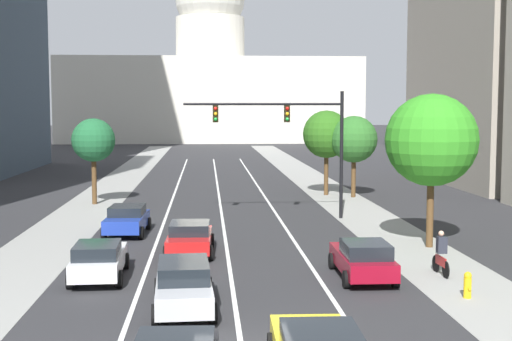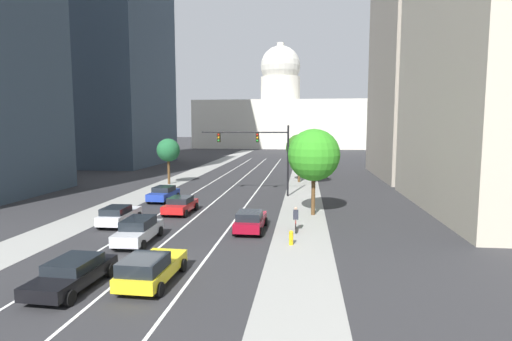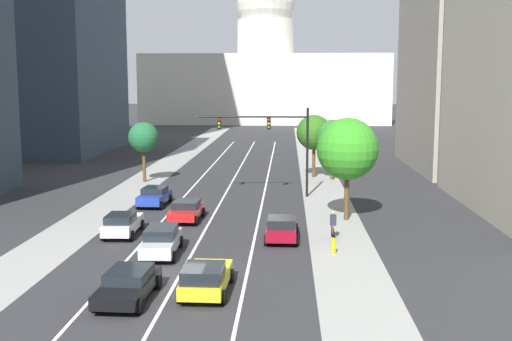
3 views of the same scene
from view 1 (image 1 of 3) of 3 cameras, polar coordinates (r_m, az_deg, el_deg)
The scene contains 19 objects.
ground_plane at distance 57.96m, azimuth -3.13°, elevation -1.24°, with size 400.00×400.00×0.00m, color #2B2B2D.
sidewalk_left at distance 53.52m, azimuth -12.10°, elevation -1.86°, with size 3.73×130.00×0.01m, color gray.
sidewalk_right at distance 53.80m, azimuth 5.96°, elevation -1.74°, with size 3.73×130.00×0.01m, color gray.
lane_stripe_left at distance 43.14m, azimuth -7.17°, elevation -3.44°, with size 0.16×90.00×0.01m, color white.
lane_stripe_center at distance 43.09m, azimuth -2.81°, elevation -3.42°, with size 0.16×90.00×0.01m, color white.
lane_stripe_right at distance 43.28m, azimuth 1.54°, elevation -3.37°, with size 0.16×90.00×0.01m, color white.
capitol_building at distance 136.75m, azimuth -3.69°, elevation 6.71°, with size 55.00×24.28×34.75m.
car_blue at distance 36.31m, azimuth -10.37°, elevation -3.90°, with size 2.17×4.27×1.44m.
car_silver at distance 22.74m, azimuth -5.86°, elevation -9.13°, with size 2.09×4.76×1.55m.
car_red at distance 31.09m, azimuth -5.37°, elevation -5.39°, with size 2.17×4.23×1.39m.
car_crimson at distance 26.83m, azimuth 8.63°, elevation -7.06°, with size 2.01×4.45×1.47m.
car_white at distance 27.09m, azimuth -12.57°, elevation -7.02°, with size 2.04×4.43×1.44m.
traffic_signal_mast at distance 40.31m, azimuth 3.01°, elevation 3.36°, with size 9.12×0.39×7.32m.
fire_hydrant at distance 24.98m, azimuth 16.71°, elevation -8.83°, with size 0.26×0.35×0.91m.
cyclist at distance 27.96m, azimuth 14.72°, elevation -6.48°, with size 0.37×1.70×1.72m.
street_tree_far_right at distance 50.57m, azimuth 7.91°, elevation 2.49°, with size 3.32×3.32×5.81m.
street_tree_mid_right at distance 51.61m, azimuth 5.71°, elevation 2.91°, with size 3.46×3.46×6.19m.
street_tree_mid_left at distance 47.70m, azimuth -12.99°, elevation 2.37°, with size 2.86×2.86×5.69m.
street_tree_near_right at distance 32.96m, azimuth 13.99°, elevation 2.37°, with size 4.20×4.20×7.02m.
Camera 1 is at (-0.90, -17.60, 6.38)m, focal length 49.55 mm.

